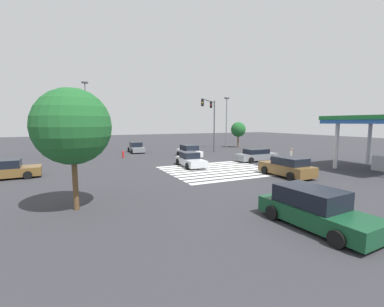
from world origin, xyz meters
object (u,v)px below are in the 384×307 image
car_6 (287,167)px  pedestrian (291,156)px  car_1 (315,209)px  tree_corner_a (60,133)px  car_4 (136,148)px  car_3 (256,155)px  car_5 (190,160)px  street_light_pole_b (86,113)px  street_light_pole_a (226,118)px  car_2 (189,151)px  traffic_signal_mast (211,116)px  fire_hydrant (123,154)px  tree_corner_b (238,130)px  tree_corner_c (72,127)px  car_0 (5,170)px

car_6 → pedestrian: size_ratio=2.55×
car_1 → tree_corner_a: (-10.28, 30.47, 2.29)m
car_4 → pedestrian: (10.98, -18.90, 0.34)m
car_1 → pedestrian: 15.53m
car_3 → car_4: bearing=124.6°
car_1 → car_4: 30.25m
car_3 → pedestrian: pedestrian is taller
car_5 → street_light_pole_b: 17.19m
car_4 → street_light_pole_a: street_light_pole_a is taller
car_2 → pedestrian: pedestrian is taller
car_3 → tree_corner_a: (-20.10, 14.86, 2.37)m
pedestrian → street_light_pole_b: (-17.59, 18.39, 4.61)m
pedestrian → street_light_pole_b: 25.86m
traffic_signal_mast → street_light_pole_a: street_light_pole_a is taller
fire_hydrant → tree_corner_b: bearing=13.5°
tree_corner_c → fire_hydrant: 19.52m
car_1 → tree_corner_a: tree_corner_a is taller
car_5 → tree_corner_c: tree_corner_c is taller
car_4 → traffic_signal_mast: bearing=59.8°
car_1 → tree_corner_a: 32.24m
car_1 → car_3: bearing=144.6°
street_light_pole_b → tree_corner_b: bearing=0.2°
pedestrian → fire_hydrant: pedestrian is taller
car_3 → tree_corner_b: bearing=61.5°
car_1 → car_6: car_1 is taller
car_6 → tree_corner_a: (-16.95, 22.44, 2.29)m
tree_corner_b → car_6: bearing=-116.3°
car_2 → pedestrian: bearing=-147.9°
traffic_signal_mast → car_2: 6.70m
car_2 → tree_corner_c: (-13.36, -15.49, 3.43)m
street_light_pole_b → tree_corner_c: street_light_pole_b is taller
car_0 → car_6: 22.19m
traffic_signal_mast → car_3: bearing=51.8°
car_1 → street_light_pole_a: bearing=150.2°
pedestrian → street_light_pole_b: size_ratio=0.19×
tree_corner_b → fire_hydrant: tree_corner_b is taller
car_6 → pedestrian: 5.15m
pedestrian → car_5: bearing=18.1°
car_5 → street_light_pole_b: size_ratio=0.50×
traffic_signal_mast → fire_hydrant: (-12.06, 0.65, -4.86)m
car_1 → car_2: bearing=165.5°
car_4 → tree_corner_a: size_ratio=1.05×
street_light_pole_a → fire_hydrant: size_ratio=9.79×
car_2 → tree_corner_a: tree_corner_a is taller
car_0 → car_1: size_ratio=1.00×
car_4 → tree_corner_c: 25.45m
tree_corner_a → tree_corner_c: (1.31, -23.93, 1.10)m
car_6 → car_0: bearing=66.7°
car_5 → tree_corner_c: bearing=-44.7°
car_0 → car_1: (13.74, -16.73, 0.08)m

